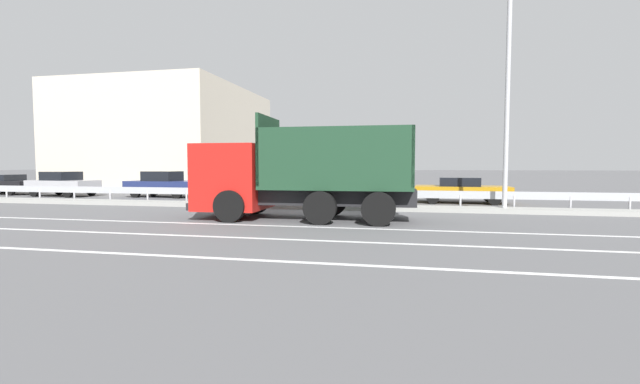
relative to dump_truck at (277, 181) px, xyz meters
name	(u,v)px	position (x,y,z in m)	size (l,w,h in m)	color
ground_plane	(326,213)	(1.35, 1.92, -1.31)	(320.00, 320.00, 0.00)	#565659
lane_strip_0	(292,226)	(1.03, -1.78, -1.31)	(69.32, 0.16, 0.01)	silver
lane_strip_1	(267,239)	(1.03, -4.00, -1.31)	(69.32, 0.16, 0.01)	silver
lane_strip_2	(228,259)	(1.03, -6.36, -1.31)	(69.32, 0.16, 0.01)	silver
median_island	(334,207)	(1.35, 3.61, -1.22)	(38.13, 1.10, 0.18)	gray
median_guardrail	(337,194)	(1.35, 4.43, -0.74)	(69.32, 0.09, 0.78)	#9EA0A5
dump_truck	(277,181)	(0.00, 0.00, 0.00)	(7.53, 2.93, 3.51)	red
median_road_sign	(221,180)	(-3.77, 3.61, -0.11)	(0.80, 0.16, 2.23)	white
street_lamp_1	(509,82)	(8.13, 3.49, 3.70)	(0.71, 2.29, 9.03)	#ADADB2
parked_car_1	(6,184)	(-20.83, 8.40, -0.65)	(4.42, 2.06, 1.26)	black
parked_car_2	(63,184)	(-15.87, 7.65, -0.57)	(4.13, 2.11, 1.47)	#A3A3A8
parked_car_3	(164,184)	(-9.58, 8.36, -0.57)	(4.42, 2.02, 1.50)	navy
parked_car_4	(247,185)	(-4.44, 8.29, -0.57)	(3.96, 2.13, 1.47)	#B27A14
parked_car_5	(355,188)	(1.62, 8.30, -0.66)	(4.21, 2.29, 1.24)	#335B33
parked_car_6	(461,190)	(6.94, 7.75, -0.65)	(4.51, 2.16, 1.26)	#B27A14
background_building_0	(170,139)	(-16.19, 20.01, 2.88)	(13.45, 14.66, 8.38)	beige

